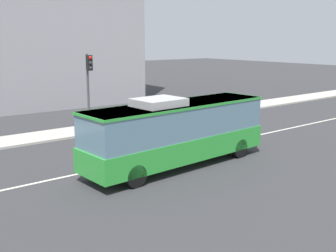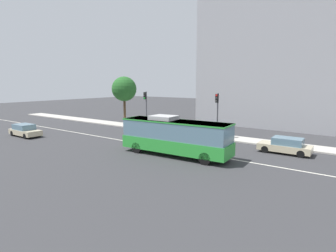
{
  "view_description": "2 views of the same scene",
  "coord_description": "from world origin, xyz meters",
  "px_view_note": "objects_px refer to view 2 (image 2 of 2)",
  "views": [
    {
      "loc": [
        -10.64,
        -16.89,
        6.16
      ],
      "look_at": [
        1.66,
        -1.09,
        1.88
      ],
      "focal_mm": 43.97,
      "sensor_mm": 36.0,
      "label": 1
    },
    {
      "loc": [
        14.8,
        -20.97,
        6.3
      ],
      "look_at": [
        -0.38,
        0.03,
        2.21
      ],
      "focal_mm": 29.0,
      "sensor_mm": 36.0,
      "label": 2
    }
  ],
  "objects_px": {
    "traffic_light_near_corner": "(217,108)",
    "street_tree_kerbside_left": "(124,89)",
    "traffic_light_mid_block": "(146,104)",
    "transit_bus": "(175,135)",
    "sedan_beige_ahead": "(286,146)",
    "sedan_beige": "(25,130)"
  },
  "relations": [
    {
      "from": "traffic_light_mid_block",
      "to": "street_tree_kerbside_left",
      "type": "relative_size",
      "value": 0.71
    },
    {
      "from": "traffic_light_near_corner",
      "to": "traffic_light_mid_block",
      "type": "distance_m",
      "value": 10.62
    },
    {
      "from": "transit_bus",
      "to": "traffic_light_mid_block",
      "type": "relative_size",
      "value": 1.95
    },
    {
      "from": "sedan_beige",
      "to": "traffic_light_mid_block",
      "type": "bearing_deg",
      "value": 53.55
    },
    {
      "from": "transit_bus",
      "to": "traffic_light_mid_block",
      "type": "height_order",
      "value": "traffic_light_mid_block"
    },
    {
      "from": "sedan_beige_ahead",
      "to": "traffic_light_near_corner",
      "type": "xyz_separation_m",
      "value": [
        -7.92,
        2.22,
        2.84
      ]
    },
    {
      "from": "transit_bus",
      "to": "sedan_beige",
      "type": "height_order",
      "value": "transit_bus"
    },
    {
      "from": "sedan_beige",
      "to": "sedan_beige_ahead",
      "type": "bearing_deg",
      "value": 19.05
    },
    {
      "from": "transit_bus",
      "to": "sedan_beige_ahead",
      "type": "distance_m",
      "value": 10.13
    },
    {
      "from": "sedan_beige_ahead",
      "to": "traffic_light_near_corner",
      "type": "height_order",
      "value": "traffic_light_near_corner"
    },
    {
      "from": "traffic_light_near_corner",
      "to": "traffic_light_mid_block",
      "type": "bearing_deg",
      "value": -94.24
    },
    {
      "from": "traffic_light_mid_block",
      "to": "sedan_beige",
      "type": "bearing_deg",
      "value": -39.52
    },
    {
      "from": "sedan_beige",
      "to": "traffic_light_mid_block",
      "type": "distance_m",
      "value": 15.16
    },
    {
      "from": "traffic_light_near_corner",
      "to": "sedan_beige_ahead",
      "type": "bearing_deg",
      "value": 70.59
    },
    {
      "from": "traffic_light_near_corner",
      "to": "street_tree_kerbside_left",
      "type": "bearing_deg",
      "value": -98.82
    },
    {
      "from": "transit_bus",
      "to": "traffic_light_mid_block",
      "type": "bearing_deg",
      "value": 137.77
    },
    {
      "from": "street_tree_kerbside_left",
      "to": "traffic_light_mid_block",
      "type": "bearing_deg",
      "value": -14.0
    },
    {
      "from": "sedan_beige_ahead",
      "to": "street_tree_kerbside_left",
      "type": "distance_m",
      "value": 24.58
    },
    {
      "from": "traffic_light_near_corner",
      "to": "traffic_light_mid_block",
      "type": "height_order",
      "value": "same"
    },
    {
      "from": "transit_bus",
      "to": "street_tree_kerbside_left",
      "type": "bearing_deg",
      "value": 144.77
    },
    {
      "from": "sedan_beige_ahead",
      "to": "sedan_beige",
      "type": "bearing_deg",
      "value": 18.94
    },
    {
      "from": "traffic_light_mid_block",
      "to": "street_tree_kerbside_left",
      "type": "xyz_separation_m",
      "value": [
        -5.31,
        1.32,
        1.87
      ]
    }
  ]
}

